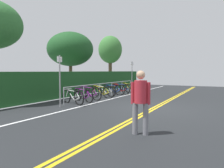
# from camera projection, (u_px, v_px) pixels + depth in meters

# --- Properties ---
(ground_plane) EXTENTS (30.87, 11.14, 0.05)m
(ground_plane) POSITION_uv_depth(u_px,v_px,m) (155.00, 109.00, 9.32)
(ground_plane) COLOR #232628
(centre_line_yellow_inner) EXTENTS (27.79, 0.10, 0.00)m
(centre_line_yellow_inner) POSITION_uv_depth(u_px,v_px,m) (156.00, 108.00, 9.28)
(centre_line_yellow_inner) COLOR gold
(centre_line_yellow_inner) RESTS_ON ground_plane
(centre_line_yellow_outer) EXTENTS (27.79, 0.10, 0.00)m
(centre_line_yellow_outer) POSITION_uv_depth(u_px,v_px,m) (153.00, 108.00, 9.35)
(centre_line_yellow_outer) COLOR gold
(centre_line_yellow_outer) RESTS_ON ground_plane
(bike_lane_stripe_white) EXTENTS (27.79, 0.12, 0.00)m
(bike_lane_stripe_white) POSITION_uv_depth(u_px,v_px,m) (95.00, 103.00, 10.74)
(bike_lane_stripe_white) COLOR white
(bike_lane_stripe_white) RESTS_ON ground_plane
(bike_rack) EXTENTS (8.13, 0.05, 0.85)m
(bike_rack) POSITION_uv_depth(u_px,v_px,m) (106.00, 86.00, 13.60)
(bike_rack) COLOR #9EA0A5
(bike_rack) RESTS_ON ground_plane
(bicycle_0) EXTENTS (0.63, 1.72, 0.74)m
(bicycle_0) POSITION_uv_depth(u_px,v_px,m) (73.00, 97.00, 10.48)
(bicycle_0) COLOR black
(bicycle_0) RESTS_ON ground_plane
(bicycle_1) EXTENTS (0.68, 1.64, 0.72)m
(bicycle_1) POSITION_uv_depth(u_px,v_px,m) (83.00, 95.00, 11.25)
(bicycle_1) COLOR black
(bicycle_1) RESTS_ON ground_plane
(bicycle_2) EXTENTS (0.55, 1.82, 0.78)m
(bicycle_2) POSITION_uv_depth(u_px,v_px,m) (90.00, 93.00, 12.04)
(bicycle_2) COLOR black
(bicycle_2) RESTS_ON ground_plane
(bicycle_3) EXTENTS (0.46, 1.69, 0.76)m
(bicycle_3) POSITION_uv_depth(u_px,v_px,m) (101.00, 92.00, 12.82)
(bicycle_3) COLOR black
(bicycle_3) RESTS_ON ground_plane
(bicycle_4) EXTENTS (0.46, 1.72, 0.72)m
(bicycle_4) POSITION_uv_depth(u_px,v_px,m) (105.00, 91.00, 13.69)
(bicycle_4) COLOR black
(bicycle_4) RESTS_ON ground_plane
(bicycle_5) EXTENTS (0.63, 1.65, 0.76)m
(bicycle_5) POSITION_uv_depth(u_px,v_px,m) (113.00, 90.00, 14.37)
(bicycle_5) COLOR black
(bicycle_5) RESTS_ON ground_plane
(bicycle_6) EXTENTS (0.60, 1.76, 0.73)m
(bicycle_6) POSITION_uv_depth(u_px,v_px,m) (120.00, 89.00, 15.13)
(bicycle_6) COLOR black
(bicycle_6) RESTS_ON ground_plane
(bicycle_7) EXTENTS (0.51, 1.65, 0.71)m
(bicycle_7) POSITION_uv_depth(u_px,v_px,m) (123.00, 88.00, 15.98)
(bicycle_7) COLOR black
(bicycle_7) RESTS_ON ground_plane
(bicycle_8) EXTENTS (0.46, 1.64, 0.71)m
(bicycle_8) POSITION_uv_depth(u_px,v_px,m) (129.00, 87.00, 16.79)
(bicycle_8) COLOR black
(bicycle_8) RESTS_ON ground_plane
(pedestrian) EXTENTS (0.32, 0.48, 1.61)m
(pedestrian) POSITION_uv_depth(u_px,v_px,m) (141.00, 98.00, 5.37)
(pedestrian) COLOR slate
(pedestrian) RESTS_ON ground_plane
(sign_post_near) EXTENTS (0.36, 0.09, 2.30)m
(sign_post_near) POSITION_uv_depth(u_px,v_px,m) (60.00, 76.00, 9.42)
(sign_post_near) COLOR gray
(sign_post_near) RESTS_ON ground_plane
(sign_post_far) EXTENTS (0.36, 0.08, 2.41)m
(sign_post_far) POSITION_uv_depth(u_px,v_px,m) (132.00, 73.00, 18.15)
(sign_post_far) COLOR gray
(sign_post_far) RESTS_ON ground_plane
(hedge_backdrop) EXTENTS (17.08, 1.04, 1.57)m
(hedge_backdrop) POSITION_uv_depth(u_px,v_px,m) (88.00, 82.00, 15.99)
(hedge_backdrop) COLOR #1C4C21
(hedge_backdrop) RESTS_ON ground_plane
(tree_mid) EXTENTS (3.52, 3.52, 4.59)m
(tree_mid) POSITION_uv_depth(u_px,v_px,m) (70.00, 49.00, 16.49)
(tree_mid) COLOR brown
(tree_mid) RESTS_ON ground_plane
(tree_far_right) EXTENTS (2.39, 2.39, 5.15)m
(tree_far_right) POSITION_uv_depth(u_px,v_px,m) (110.00, 50.00, 21.75)
(tree_far_right) COLOR brown
(tree_far_right) RESTS_ON ground_plane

